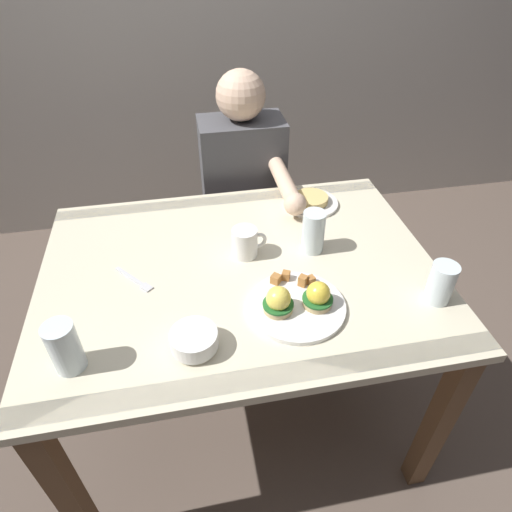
{
  "coord_description": "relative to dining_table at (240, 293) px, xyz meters",
  "views": [
    {
      "loc": [
        -0.14,
        -1.0,
        1.61
      ],
      "look_at": [
        0.05,
        0.0,
        0.78
      ],
      "focal_mm": 30.65,
      "sensor_mm": 36.0,
      "label": 1
    }
  ],
  "objects": [
    {
      "name": "fruit_bowl",
      "position": [
        -0.16,
        -0.28,
        0.14
      ],
      "size": [
        0.12,
        0.12,
        0.05
      ],
      "color": "white",
      "rests_on": "dining_table"
    },
    {
      "name": "fork",
      "position": [
        -0.31,
        0.0,
        0.11
      ],
      "size": [
        0.11,
        0.13,
        0.0
      ],
      "color": "silver",
      "rests_on": "dining_table"
    },
    {
      "name": "water_glass_near",
      "position": [
        0.24,
        0.05,
        0.17
      ],
      "size": [
        0.07,
        0.07,
        0.14
      ],
      "color": "silver",
      "rests_on": "dining_table"
    },
    {
      "name": "dining_table",
      "position": [
        0.0,
        0.0,
        0.0
      ],
      "size": [
        1.2,
        0.9,
        0.74
      ],
      "color": "beige",
      "rests_on": "ground_plane"
    },
    {
      "name": "eggs_benedict_plate",
      "position": [
        0.13,
        -0.2,
        0.13
      ],
      "size": [
        0.27,
        0.27,
        0.09
      ],
      "color": "white",
      "rests_on": "dining_table"
    },
    {
      "name": "ground_plane",
      "position": [
        0.0,
        0.0,
        -0.63
      ],
      "size": [
        6.0,
        6.0,
        0.0
      ],
      "primitive_type": "plane",
      "color": "brown"
    },
    {
      "name": "diner_person",
      "position": [
        0.12,
        0.6,
        0.02
      ],
      "size": [
        0.34,
        0.54,
        1.14
      ],
      "color": "#33333D",
      "rests_on": "ground_plane"
    },
    {
      "name": "side_plate",
      "position": [
        0.31,
        0.31,
        0.12
      ],
      "size": [
        0.2,
        0.2,
        0.04
      ],
      "color": "white",
      "rests_on": "dining_table"
    },
    {
      "name": "water_glass_extra",
      "position": [
        -0.46,
        -0.28,
        0.17
      ],
      "size": [
        0.07,
        0.07,
        0.14
      ],
      "color": "silver",
      "rests_on": "dining_table"
    },
    {
      "name": "coffee_mug",
      "position": [
        0.03,
        0.06,
        0.16
      ],
      "size": [
        0.11,
        0.08,
        0.09
      ],
      "color": "white",
      "rests_on": "dining_table"
    },
    {
      "name": "water_glass_far",
      "position": [
        0.52,
        -0.23,
        0.16
      ],
      "size": [
        0.07,
        0.07,
        0.12
      ],
      "color": "silver",
      "rests_on": "dining_table"
    }
  ]
}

